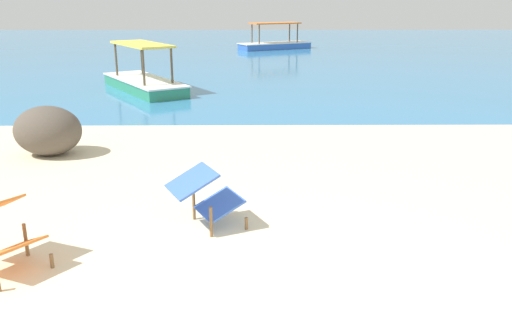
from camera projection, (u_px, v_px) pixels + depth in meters
The scene contains 6 objects.
water_surface at pixel (253, 52), 24.84m from camera, with size 60.00×36.00×0.03m, color teal.
deck_chair_near at pixel (206, 194), 5.74m from camera, with size 0.92×0.82×0.68m.
deck_chair_far at pixel (0, 230), 4.85m from camera, with size 0.93×0.88×0.68m.
shore_rock_large at pixel (48, 131), 8.42m from camera, with size 1.09×0.87×0.80m, color brown.
boat_blue at pixel (275, 43), 26.27m from camera, with size 3.80×2.69×1.29m.
boat_green at pixel (144, 81), 14.50m from camera, with size 2.92×3.73×1.29m.
Camera 1 is at (-0.10, -3.24, 2.48)m, focal length 36.87 mm.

